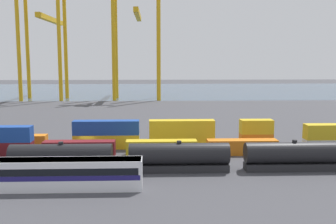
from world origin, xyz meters
TOP-DOWN VIEW (x-y plane):
  - ground_plane at (0.00, 40.00)m, footprint 420.00×420.00m
  - harbour_water at (0.00, 140.77)m, footprint 400.00×110.00m
  - freight_tank_row at (15.84, -14.22)m, footprint 83.17×3.10m
  - shipping_container_4 at (-0.51, -4.21)m, footprint 12.10×2.44m
  - shipping_container_5 at (13.47, -4.21)m, footprint 12.10×2.44m
  - shipping_container_6 at (27.45, -4.21)m, footprint 12.10×2.44m
  - shipping_container_7 at (41.43, -4.21)m, footprint 6.04×2.44m
  - shipping_container_8 at (41.43, -4.21)m, footprint 6.04×2.44m
  - shipping_container_12 at (-10.57, 1.55)m, footprint 6.04×2.44m
  - shipping_container_13 at (3.41, 1.55)m, footprint 12.10×2.44m
  - shipping_container_14 at (3.41, 1.55)m, footprint 12.10×2.44m
  - shipping_container_15 at (17.39, 1.55)m, footprint 12.10×2.44m
  - shipping_container_16 at (17.39, 1.55)m, footprint 12.10×2.44m
  - shipping_container_17 at (31.37, 1.55)m, footprint 6.04×2.44m
  - shipping_container_18 at (31.37, 1.55)m, footprint 6.04×2.44m
  - gantry_crane_west at (-32.18, 96.39)m, footprint 17.36×40.01m
  - gantry_crane_central at (5.60, 96.41)m, footprint 19.36×40.20m

SIDE VIEW (x-z plane):
  - ground_plane at x=0.00m, z-range 0.00..0.00m
  - harbour_water at x=0.00m, z-range 0.00..0.01m
  - shipping_container_4 at x=-0.51m, z-range 0.00..2.60m
  - shipping_container_5 at x=13.47m, z-range 0.00..2.60m
  - shipping_container_6 at x=27.45m, z-range 0.00..2.60m
  - shipping_container_7 at x=41.43m, z-range 0.00..2.60m
  - shipping_container_12 at x=-10.57m, z-range 0.00..2.60m
  - shipping_container_13 at x=3.41m, z-range 0.00..2.60m
  - shipping_container_15 at x=17.39m, z-range 0.00..2.60m
  - shipping_container_17 at x=31.37m, z-range 0.00..2.60m
  - freight_tank_row at x=15.84m, z-range -0.10..4.46m
  - shipping_container_8 at x=41.43m, z-range 2.60..5.20m
  - shipping_container_14 at x=3.41m, z-range 2.60..5.20m
  - shipping_container_16 at x=17.39m, z-range 2.60..5.20m
  - shipping_container_18 at x=31.37m, z-range 2.60..5.20m
  - gantry_crane_west at x=-32.18m, z-range 4.87..53.35m
  - gantry_crane_central at x=5.60m, z-range 5.30..55.05m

